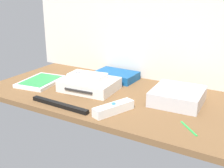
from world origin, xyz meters
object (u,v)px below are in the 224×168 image
at_px(sensor_bar, 59,105).
at_px(stylus_pen, 189,128).
at_px(game_case, 41,81).
at_px(remote_wand, 114,108).
at_px(network_router, 116,76).
at_px(remote_classic_pad, 87,76).
at_px(game_console, 89,85).
at_px(mini_computer, 177,96).

height_order(sensor_bar, stylus_pen, sensor_bar).
bearing_deg(game_case, remote_wand, -21.39).
height_order(network_router, remote_classic_pad, remote_classic_pad).
bearing_deg(remote_wand, network_router, 139.29).
bearing_deg(remote_classic_pad, network_router, 71.13).
distance_m(game_console, mini_computer, 0.35).
relative_size(game_case, remote_classic_pad, 1.36).
height_order(game_case, stylus_pen, game_case).
height_order(network_router, sensor_bar, network_router).
bearing_deg(stylus_pen, game_console, 163.90).
height_order(network_router, stylus_pen, network_router).
distance_m(mini_computer, remote_classic_pad, 0.36).
height_order(remote_classic_pad, stylus_pen, remote_classic_pad).
relative_size(game_case, network_router, 1.13).
xyz_separation_m(game_case, stylus_pen, (0.66, -0.09, -0.00)).
bearing_deg(remote_wand, mini_computer, 71.29).
distance_m(network_router, remote_classic_pad, 0.18).
bearing_deg(remote_wand, sensor_bar, -143.27).
height_order(game_console, stylus_pen, game_console).
distance_m(remote_wand, stylus_pen, 0.24).
height_order(game_console, remote_classic_pad, remote_classic_pad).
height_order(network_router, remote_wand, same).
height_order(game_console, remote_wand, game_console).
bearing_deg(game_console, sensor_bar, -92.01).
height_order(remote_wand, remote_classic_pad, remote_classic_pad).
bearing_deg(sensor_bar, remote_wand, 17.80).
height_order(mini_computer, sensor_bar, mini_computer).
distance_m(game_console, remote_classic_pad, 0.03).
bearing_deg(game_case, mini_computer, 0.54).
bearing_deg(mini_computer, game_case, -171.81).
distance_m(sensor_bar, stylus_pen, 0.43).
relative_size(game_console, sensor_bar, 0.92).
height_order(game_case, remote_wand, remote_wand).
bearing_deg(remote_wand, game_case, -172.71).
distance_m(mini_computer, game_case, 0.58).
xyz_separation_m(game_case, network_router, (0.25, 0.21, 0.01)).
bearing_deg(mini_computer, stylus_pen, -61.85).
distance_m(mini_computer, sensor_bar, 0.41).
bearing_deg(remote_classic_pad, game_case, -175.83).
relative_size(game_console, stylus_pen, 2.46).
bearing_deg(mini_computer, network_router, 158.58).
relative_size(game_console, game_case, 1.07).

